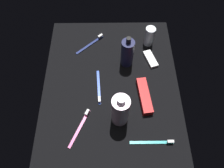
% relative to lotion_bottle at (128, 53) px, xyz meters
% --- Properties ---
extents(ground_plane, '(0.84, 0.64, 0.01)m').
position_rel_lotion_bottle_xyz_m(ground_plane, '(0.14, -0.08, -0.08)').
color(ground_plane, black).
extents(lotion_bottle, '(0.06, 0.06, 0.18)m').
position_rel_lotion_bottle_xyz_m(lotion_bottle, '(0.00, 0.00, 0.00)').
color(lotion_bottle, '#1B1E43').
rests_on(lotion_bottle, ground_plane).
extents(bodywash_bottle, '(0.07, 0.07, 0.20)m').
position_rel_lotion_bottle_xyz_m(bodywash_bottle, '(0.30, -0.04, 0.01)').
color(bodywash_bottle, silver).
rests_on(bodywash_bottle, ground_plane).
extents(deodorant_stick, '(0.05, 0.05, 0.11)m').
position_rel_lotion_bottle_xyz_m(deodorant_stick, '(-0.13, 0.12, -0.03)').
color(deodorant_stick, silver).
rests_on(deodorant_stick, ground_plane).
extents(toothbrush_blue, '(0.18, 0.02, 0.02)m').
position_rel_lotion_bottle_xyz_m(toothbrush_blue, '(0.15, -0.14, -0.07)').
color(toothbrush_blue, blue).
rests_on(toothbrush_blue, ground_plane).
extents(toothbrush_teal, '(0.01, 0.18, 0.02)m').
position_rel_lotion_bottle_xyz_m(toothbrush_teal, '(0.40, 0.10, -0.07)').
color(toothbrush_teal, teal).
rests_on(toothbrush_teal, ground_plane).
extents(toothbrush_pink, '(0.17, 0.09, 0.02)m').
position_rel_lotion_bottle_xyz_m(toothbrush_pink, '(0.33, -0.21, -0.07)').
color(toothbrush_pink, '#E55999').
rests_on(toothbrush_pink, ground_plane).
extents(toothbrush_navy, '(0.13, 0.14, 0.02)m').
position_rel_lotion_bottle_xyz_m(toothbrush_navy, '(-0.12, -0.18, -0.07)').
color(toothbrush_navy, navy).
rests_on(toothbrush_navy, ground_plane).
extents(toothpaste_box_red, '(0.18, 0.06, 0.03)m').
position_rel_lotion_bottle_xyz_m(toothpaste_box_red, '(0.20, 0.07, -0.06)').
color(toothpaste_box_red, red).
rests_on(toothpaste_box_red, ground_plane).
extents(snack_bar_white, '(0.11, 0.07, 0.01)m').
position_rel_lotion_bottle_xyz_m(snack_bar_white, '(-0.02, 0.12, -0.07)').
color(snack_bar_white, white).
rests_on(snack_bar_white, ground_plane).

